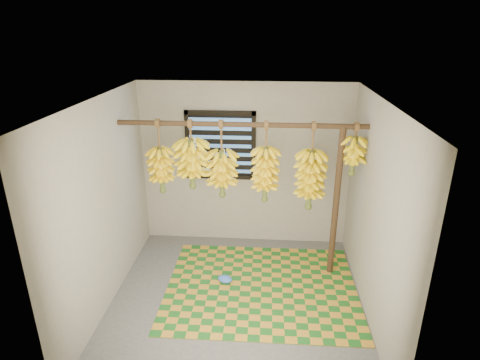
# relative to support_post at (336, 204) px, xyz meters

# --- Properties ---
(floor) EXTENTS (3.00, 3.00, 0.01)m
(floor) POSITION_rel_support_post_xyz_m (-1.20, -0.70, -1.00)
(floor) COLOR #4E4E4E
(floor) RESTS_ON ground
(ceiling) EXTENTS (3.00, 3.00, 0.01)m
(ceiling) POSITION_rel_support_post_xyz_m (-1.20, -0.70, 1.40)
(ceiling) COLOR silver
(ceiling) RESTS_ON wall_back
(wall_back) EXTENTS (3.00, 0.01, 2.40)m
(wall_back) POSITION_rel_support_post_xyz_m (-1.20, 0.80, 0.20)
(wall_back) COLOR gray
(wall_back) RESTS_ON floor
(wall_left) EXTENTS (0.01, 3.00, 2.40)m
(wall_left) POSITION_rel_support_post_xyz_m (-2.71, -0.70, 0.20)
(wall_left) COLOR gray
(wall_left) RESTS_ON floor
(wall_right) EXTENTS (0.01, 3.00, 2.40)m
(wall_right) POSITION_rel_support_post_xyz_m (0.30, -0.70, 0.20)
(wall_right) COLOR gray
(wall_right) RESTS_ON floor
(window) EXTENTS (1.00, 0.04, 1.00)m
(window) POSITION_rel_support_post_xyz_m (-1.55, 0.78, 0.50)
(window) COLOR black
(window) RESTS_ON wall_back
(hanging_pole) EXTENTS (3.00, 0.06, 0.06)m
(hanging_pole) POSITION_rel_support_post_xyz_m (-1.20, 0.00, 1.00)
(hanging_pole) COLOR #412C1A
(hanging_pole) RESTS_ON wall_left
(support_post) EXTENTS (0.08, 0.08, 2.00)m
(support_post) POSITION_rel_support_post_xyz_m (0.00, 0.00, 0.00)
(support_post) COLOR #412C1A
(support_post) RESTS_ON floor
(woven_mat) EXTENTS (2.39, 1.92, 0.01)m
(woven_mat) POSITION_rel_support_post_xyz_m (-0.91, -0.42, -0.99)
(woven_mat) COLOR #1B5E1D
(woven_mat) RESTS_ON floor
(plastic_bag) EXTENTS (0.24, 0.21, 0.08)m
(plastic_bag) POSITION_rel_support_post_xyz_m (-1.38, -0.35, -0.95)
(plastic_bag) COLOR blue
(plastic_bag) RESTS_ON woven_mat
(banana_bunch_a) EXTENTS (0.31, 0.31, 0.95)m
(banana_bunch_a) POSITION_rel_support_post_xyz_m (-2.21, 0.00, 0.40)
(banana_bunch_a) COLOR brown
(banana_bunch_a) RESTS_ON hanging_pole
(banana_bunch_b) EXTENTS (0.39, 0.39, 0.88)m
(banana_bunch_b) POSITION_rel_support_post_xyz_m (-1.81, -0.00, 0.49)
(banana_bunch_b) COLOR brown
(banana_bunch_b) RESTS_ON hanging_pole
(banana_bunch_c) EXTENTS (0.37, 0.37, 0.98)m
(banana_bunch_c) POSITION_rel_support_post_xyz_m (-1.44, 0.00, 0.37)
(banana_bunch_c) COLOR brown
(banana_bunch_c) RESTS_ON hanging_pole
(banana_bunch_d) EXTENTS (0.33, 0.33, 1.03)m
(banana_bunch_d) POSITION_rel_support_post_xyz_m (-0.90, 0.00, 0.37)
(banana_bunch_d) COLOR brown
(banana_bunch_d) RESTS_ON hanging_pole
(banana_bunch_e) EXTENTS (0.36, 0.36, 1.11)m
(banana_bunch_e) POSITION_rel_support_post_xyz_m (-0.34, 0.00, 0.32)
(banana_bunch_e) COLOR brown
(banana_bunch_e) RESTS_ON hanging_pole
(banana_bunch_f) EXTENTS (0.30, 0.30, 0.65)m
(banana_bunch_f) POSITION_rel_support_post_xyz_m (0.15, 0.00, 0.64)
(banana_bunch_f) COLOR brown
(banana_bunch_f) RESTS_ON hanging_pole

